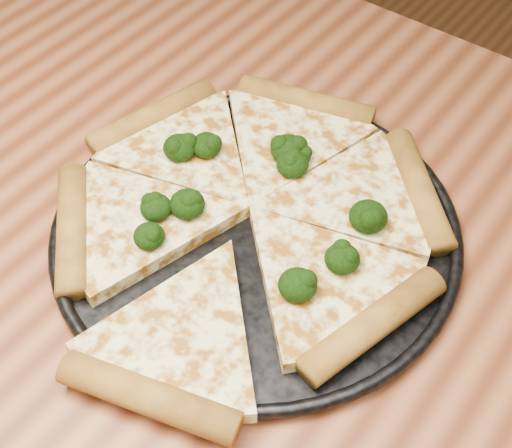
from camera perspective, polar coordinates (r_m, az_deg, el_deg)
The scene contains 4 objects.
dining_table at distance 0.77m, azimuth -5.06°, elevation -5.77°, with size 1.20×0.90×0.75m.
pizza_pan at distance 0.69m, azimuth 0.00°, elevation -0.44°, with size 0.39×0.39×0.02m.
pizza at distance 0.69m, azimuth -0.74°, elevation 0.80°, with size 0.39×0.43×0.03m.
broccoli_florets at distance 0.69m, azimuth 0.11°, elevation 2.22°, with size 0.24×0.20×0.03m.
Camera 1 is at (0.32, -0.31, 1.29)m, focal length 51.51 mm.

